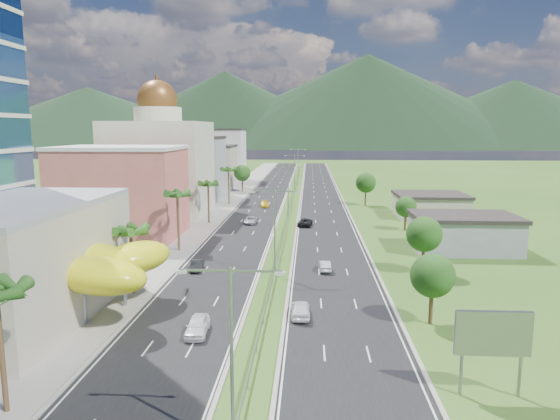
# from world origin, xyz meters

# --- Properties ---
(ground) EXTENTS (500.00, 500.00, 0.00)m
(ground) POSITION_xyz_m (0.00, 0.00, 0.00)
(ground) COLOR #2D5119
(ground) RESTS_ON ground
(road_left) EXTENTS (11.00, 260.00, 0.04)m
(road_left) POSITION_xyz_m (-7.50, 90.00, 0.02)
(road_left) COLOR black
(road_left) RESTS_ON ground
(road_right) EXTENTS (11.00, 260.00, 0.04)m
(road_right) POSITION_xyz_m (7.50, 90.00, 0.02)
(road_right) COLOR black
(road_right) RESTS_ON ground
(sidewalk_left) EXTENTS (7.00, 260.00, 0.12)m
(sidewalk_left) POSITION_xyz_m (-17.00, 90.00, 0.06)
(sidewalk_left) COLOR gray
(sidewalk_left) RESTS_ON ground
(median_guardrail) EXTENTS (0.10, 216.06, 0.76)m
(median_guardrail) POSITION_xyz_m (0.00, 71.99, 0.62)
(median_guardrail) COLOR gray
(median_guardrail) RESTS_ON ground
(streetlight_median_a) EXTENTS (6.04, 0.25, 11.00)m
(streetlight_median_a) POSITION_xyz_m (0.00, -25.00, 6.75)
(streetlight_median_a) COLOR gray
(streetlight_median_a) RESTS_ON ground
(streetlight_median_b) EXTENTS (6.04, 0.25, 11.00)m
(streetlight_median_b) POSITION_xyz_m (0.00, 10.00, 6.75)
(streetlight_median_b) COLOR gray
(streetlight_median_b) RESTS_ON ground
(streetlight_median_c) EXTENTS (6.04, 0.25, 11.00)m
(streetlight_median_c) POSITION_xyz_m (0.00, 50.00, 6.75)
(streetlight_median_c) COLOR gray
(streetlight_median_c) RESTS_ON ground
(streetlight_median_d) EXTENTS (6.04, 0.25, 11.00)m
(streetlight_median_d) POSITION_xyz_m (0.00, 95.00, 6.75)
(streetlight_median_d) COLOR gray
(streetlight_median_d) RESTS_ON ground
(streetlight_median_e) EXTENTS (6.04, 0.25, 11.00)m
(streetlight_median_e) POSITION_xyz_m (0.00, 140.00, 6.75)
(streetlight_median_e) COLOR gray
(streetlight_median_e) RESTS_ON ground
(lime_canopy) EXTENTS (18.00, 15.00, 7.40)m
(lime_canopy) POSITION_xyz_m (-20.00, -4.00, 4.99)
(lime_canopy) COLOR yellow
(lime_canopy) RESTS_ON ground
(pink_shophouse) EXTENTS (20.00, 15.00, 15.00)m
(pink_shophouse) POSITION_xyz_m (-28.00, 32.00, 7.50)
(pink_shophouse) COLOR #C35850
(pink_shophouse) RESTS_ON ground
(domed_building) EXTENTS (20.00, 20.00, 28.70)m
(domed_building) POSITION_xyz_m (-28.00, 55.00, 11.35)
(domed_building) COLOR #BEB69D
(domed_building) RESTS_ON ground
(midrise_grey) EXTENTS (16.00, 15.00, 16.00)m
(midrise_grey) POSITION_xyz_m (-27.00, 80.00, 8.00)
(midrise_grey) COLOR gray
(midrise_grey) RESTS_ON ground
(midrise_beige) EXTENTS (16.00, 15.00, 13.00)m
(midrise_beige) POSITION_xyz_m (-27.00, 102.00, 6.50)
(midrise_beige) COLOR #AEA190
(midrise_beige) RESTS_ON ground
(midrise_white) EXTENTS (16.00, 15.00, 18.00)m
(midrise_white) POSITION_xyz_m (-27.00, 125.00, 9.00)
(midrise_white) COLOR silver
(midrise_white) RESTS_ON ground
(billboard) EXTENTS (5.20, 0.35, 6.20)m
(billboard) POSITION_xyz_m (17.00, -18.00, 4.42)
(billboard) COLOR gray
(billboard) RESTS_ON ground
(shed_near) EXTENTS (15.00, 10.00, 5.00)m
(shed_near) POSITION_xyz_m (28.00, 25.00, 2.50)
(shed_near) COLOR gray
(shed_near) RESTS_ON ground
(shed_far) EXTENTS (14.00, 12.00, 4.40)m
(shed_far) POSITION_xyz_m (30.00, 55.00, 2.20)
(shed_far) COLOR #AEA190
(shed_far) RESTS_ON ground
(palm_tree_b) EXTENTS (3.60, 3.60, 8.10)m
(palm_tree_b) POSITION_xyz_m (-15.50, 2.00, 7.06)
(palm_tree_b) COLOR #47301C
(palm_tree_b) RESTS_ON ground
(palm_tree_c) EXTENTS (3.60, 3.60, 9.60)m
(palm_tree_c) POSITION_xyz_m (-15.50, 22.00, 8.50)
(palm_tree_c) COLOR #47301C
(palm_tree_c) RESTS_ON ground
(palm_tree_d) EXTENTS (3.60, 3.60, 8.60)m
(palm_tree_d) POSITION_xyz_m (-15.50, 45.00, 7.54)
(palm_tree_d) COLOR #47301C
(palm_tree_d) RESTS_ON ground
(palm_tree_e) EXTENTS (3.60, 3.60, 9.40)m
(palm_tree_e) POSITION_xyz_m (-15.50, 70.00, 8.31)
(palm_tree_e) COLOR #47301C
(palm_tree_e) RESTS_ON ground
(leafy_tree_lfar) EXTENTS (4.90, 4.90, 8.05)m
(leafy_tree_lfar) POSITION_xyz_m (-15.50, 95.00, 5.58)
(leafy_tree_lfar) COLOR #47301C
(leafy_tree_lfar) RESTS_ON ground
(leafy_tree_ra) EXTENTS (4.20, 4.20, 6.90)m
(leafy_tree_ra) POSITION_xyz_m (16.00, -5.00, 4.78)
(leafy_tree_ra) COLOR #47301C
(leafy_tree_ra) RESTS_ON ground
(leafy_tree_rb) EXTENTS (4.55, 4.55, 7.47)m
(leafy_tree_rb) POSITION_xyz_m (19.00, 12.00, 5.18)
(leafy_tree_rb) COLOR #47301C
(leafy_tree_rb) RESTS_ON ground
(leafy_tree_rc) EXTENTS (3.85, 3.85, 6.33)m
(leafy_tree_rc) POSITION_xyz_m (22.00, 40.00, 4.37)
(leafy_tree_rc) COLOR #47301C
(leafy_tree_rc) RESTS_ON ground
(leafy_tree_rd) EXTENTS (4.90, 4.90, 8.05)m
(leafy_tree_rd) POSITION_xyz_m (18.00, 70.00, 5.58)
(leafy_tree_rd) COLOR #47301C
(leafy_tree_rd) RESTS_ON ground
(mountain_ridge) EXTENTS (860.00, 140.00, 90.00)m
(mountain_ridge) POSITION_xyz_m (60.00, 450.00, 0.00)
(mountain_ridge) COLOR black
(mountain_ridge) RESTS_ON ground
(car_white_near_left) EXTENTS (2.11, 4.74, 1.58)m
(car_white_near_left) POSITION_xyz_m (-5.74, -8.80, 0.83)
(car_white_near_left) COLOR white
(car_white_near_left) RESTS_ON road_left
(car_dark_left) EXTENTS (1.51, 3.96, 1.29)m
(car_dark_left) POSITION_xyz_m (-10.44, 11.68, 0.68)
(car_dark_left) COLOR black
(car_dark_left) RESTS_ON road_left
(car_silver_mid_left) EXTENTS (2.38, 4.91, 1.35)m
(car_silver_mid_left) POSITION_xyz_m (-7.14, 44.84, 0.71)
(car_silver_mid_left) COLOR #B6B8BE
(car_silver_mid_left) RESTS_ON road_left
(car_yellow_far_left) EXTENTS (2.56, 4.90, 1.36)m
(car_yellow_far_left) POSITION_xyz_m (-6.25, 66.20, 0.72)
(car_yellow_far_left) COLOR gold
(car_yellow_far_left) RESTS_ON road_left
(car_white_near_right) EXTENTS (2.01, 4.67, 1.57)m
(car_white_near_right) POSITION_xyz_m (3.53, -3.93, 0.83)
(car_white_near_right) COLOR white
(car_white_near_right) RESTS_ON road_right
(car_silver_right) EXTENTS (1.65, 4.15, 1.34)m
(car_silver_right) POSITION_xyz_m (6.42, 12.54, 0.71)
(car_silver_right) COLOR #ACAEB4
(car_silver_right) RESTS_ON road_right
(car_dark_far_right) EXTENTS (3.09, 5.54, 1.46)m
(car_dark_far_right) POSITION_xyz_m (3.58, 43.22, 0.77)
(car_dark_far_right) COLOR black
(car_dark_far_right) RESTS_ON road_right
(motorcycle) EXTENTS (0.71, 1.94, 1.22)m
(motorcycle) POSITION_xyz_m (-9.31, 1.76, 0.65)
(motorcycle) COLOR black
(motorcycle) RESTS_ON road_left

